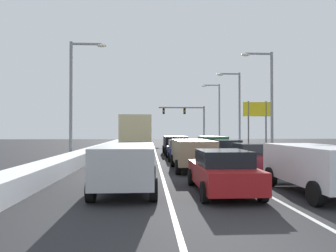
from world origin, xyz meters
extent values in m
plane|color=#28282B|center=(0.00, 18.59, 0.00)|extent=(120.87, 120.87, 0.00)
cube|color=silver|center=(1.70, 23.24, 0.00)|extent=(0.14, 51.14, 0.01)
cube|color=silver|center=(-1.70, 23.24, 0.00)|extent=(0.14, 51.14, 0.01)
cube|color=white|center=(7.00, 23.24, 0.32)|extent=(1.25, 51.14, 0.64)
cube|color=white|center=(-7.00, 23.24, 0.38)|extent=(1.36, 51.14, 0.75)
cube|color=silver|center=(3.44, 6.02, 1.04)|extent=(1.95, 4.90, 1.25)
cube|color=red|center=(2.66, 3.62, 0.94)|extent=(0.20, 0.08, 0.28)
cylinder|color=black|center=(2.48, 7.72, 0.37)|extent=(0.25, 0.74, 0.74)
cylinder|color=black|center=(4.39, 7.72, 0.37)|extent=(0.25, 0.74, 0.74)
cylinder|color=black|center=(2.48, 4.32, 0.37)|extent=(0.25, 0.74, 0.74)
cube|color=maroon|center=(3.18, 12.20, 0.63)|extent=(1.82, 4.50, 0.70)
cube|color=black|center=(3.18, 12.05, 1.23)|extent=(1.64, 2.20, 0.55)
cube|color=red|center=(2.49, 10.00, 0.75)|extent=(0.24, 0.08, 0.14)
cube|color=red|center=(3.87, 10.00, 0.75)|extent=(0.24, 0.08, 0.14)
cylinder|color=black|center=(2.29, 13.75, 0.33)|extent=(0.22, 0.66, 0.66)
cylinder|color=black|center=(4.07, 13.75, 0.33)|extent=(0.22, 0.66, 0.66)
cylinder|color=black|center=(2.29, 10.65, 0.33)|extent=(0.22, 0.66, 0.66)
cylinder|color=black|center=(4.07, 10.65, 0.33)|extent=(0.22, 0.66, 0.66)
cube|color=#38383D|center=(3.44, 18.60, 0.63)|extent=(1.82, 4.50, 0.70)
cube|color=black|center=(3.44, 18.45, 1.23)|extent=(1.64, 2.20, 0.55)
cube|color=red|center=(2.75, 16.40, 0.75)|extent=(0.24, 0.08, 0.14)
cube|color=red|center=(4.13, 16.40, 0.75)|extent=(0.24, 0.08, 0.14)
cylinder|color=black|center=(2.55, 20.15, 0.33)|extent=(0.22, 0.66, 0.66)
cylinder|color=black|center=(4.33, 20.15, 0.33)|extent=(0.22, 0.66, 0.66)
cylinder|color=black|center=(2.55, 17.05, 0.33)|extent=(0.22, 0.66, 0.66)
cylinder|color=black|center=(4.33, 17.05, 0.33)|extent=(0.22, 0.66, 0.66)
cube|color=#1E5633|center=(3.55, 24.61, 1.04)|extent=(1.95, 4.90, 1.25)
cube|color=black|center=(3.55, 22.20, 1.32)|extent=(1.56, 0.06, 0.55)
cube|color=red|center=(2.77, 22.21, 0.94)|extent=(0.20, 0.08, 0.28)
cube|color=red|center=(4.33, 22.21, 0.94)|extent=(0.20, 0.08, 0.28)
cylinder|color=black|center=(2.59, 26.31, 0.37)|extent=(0.25, 0.74, 0.74)
cylinder|color=black|center=(4.50, 26.31, 0.37)|extent=(0.25, 0.74, 0.74)
cylinder|color=black|center=(2.59, 22.91, 0.37)|extent=(0.25, 0.74, 0.74)
cylinder|color=black|center=(4.50, 22.91, 0.37)|extent=(0.25, 0.74, 0.74)
cube|color=maroon|center=(0.24, 6.47, 0.63)|extent=(1.82, 4.50, 0.70)
cube|color=black|center=(0.24, 6.32, 1.23)|extent=(1.64, 2.20, 0.55)
cube|color=red|center=(-0.45, 4.27, 0.75)|extent=(0.24, 0.08, 0.14)
cube|color=red|center=(0.93, 4.27, 0.75)|extent=(0.24, 0.08, 0.14)
cylinder|color=black|center=(-0.65, 8.02, 0.33)|extent=(0.22, 0.66, 0.66)
cylinder|color=black|center=(1.13, 8.02, 0.33)|extent=(0.22, 0.66, 0.66)
cylinder|color=black|center=(-0.65, 4.92, 0.33)|extent=(0.22, 0.66, 0.66)
cylinder|color=black|center=(1.13, 4.92, 0.33)|extent=(0.22, 0.66, 0.66)
cube|color=#937F60|center=(0.05, 12.86, 1.04)|extent=(1.95, 4.90, 1.25)
cube|color=black|center=(0.05, 10.45, 1.32)|extent=(1.56, 0.06, 0.55)
cube|color=red|center=(-0.73, 10.46, 0.94)|extent=(0.20, 0.08, 0.28)
cube|color=red|center=(0.83, 10.46, 0.94)|extent=(0.20, 0.08, 0.28)
cylinder|color=black|center=(-0.90, 14.56, 0.37)|extent=(0.25, 0.74, 0.74)
cylinder|color=black|center=(1.01, 14.56, 0.37)|extent=(0.25, 0.74, 0.74)
cylinder|color=black|center=(-0.90, 11.16, 0.37)|extent=(0.25, 0.74, 0.74)
cylinder|color=black|center=(1.01, 11.16, 0.37)|extent=(0.25, 0.74, 0.74)
cube|color=navy|center=(-0.01, 19.08, 0.63)|extent=(1.82, 4.50, 0.70)
cube|color=black|center=(-0.01, 18.93, 1.23)|extent=(1.64, 2.20, 0.55)
cube|color=red|center=(-0.70, 16.88, 0.75)|extent=(0.24, 0.08, 0.14)
cube|color=red|center=(0.68, 16.88, 0.75)|extent=(0.24, 0.08, 0.14)
cylinder|color=black|center=(-0.90, 20.63, 0.33)|extent=(0.22, 0.66, 0.66)
cylinder|color=black|center=(0.88, 20.63, 0.33)|extent=(0.22, 0.66, 0.66)
cylinder|color=black|center=(-0.90, 17.53, 0.33)|extent=(0.22, 0.66, 0.66)
cylinder|color=black|center=(0.88, 17.53, 0.33)|extent=(0.22, 0.66, 0.66)
cube|color=black|center=(0.07, 24.96, 1.04)|extent=(1.95, 4.90, 1.25)
cube|color=black|center=(0.07, 22.55, 1.32)|extent=(1.56, 0.06, 0.55)
cube|color=red|center=(-0.71, 22.56, 0.94)|extent=(0.20, 0.08, 0.28)
cube|color=red|center=(0.85, 22.56, 0.94)|extent=(0.20, 0.08, 0.28)
cylinder|color=black|center=(-0.89, 26.66, 0.37)|extent=(0.25, 0.74, 0.74)
cylinder|color=black|center=(1.02, 26.66, 0.37)|extent=(0.25, 0.74, 0.74)
cylinder|color=black|center=(-0.89, 23.26, 0.37)|extent=(0.25, 0.74, 0.74)
cylinder|color=black|center=(1.02, 23.26, 0.37)|extent=(0.25, 0.74, 0.74)
cube|color=#B7BABF|center=(-3.15, 6.92, 1.04)|extent=(1.95, 4.90, 1.25)
cube|color=black|center=(-3.15, 4.51, 1.32)|extent=(1.56, 0.06, 0.55)
cube|color=red|center=(-3.93, 4.52, 0.94)|extent=(0.20, 0.08, 0.28)
cube|color=red|center=(-2.37, 4.52, 0.94)|extent=(0.20, 0.08, 0.28)
cylinder|color=black|center=(-4.11, 8.62, 0.37)|extent=(0.25, 0.74, 0.74)
cylinder|color=black|center=(-2.20, 8.62, 0.37)|extent=(0.25, 0.74, 0.74)
cylinder|color=black|center=(-4.11, 5.22, 0.37)|extent=(0.25, 0.74, 0.74)
cylinder|color=black|center=(-2.20, 5.22, 0.37)|extent=(0.25, 0.74, 0.74)
cube|color=slate|center=(-3.27, 13.91, 0.63)|extent=(1.82, 4.50, 0.70)
cube|color=black|center=(-3.27, 13.76, 1.23)|extent=(1.64, 2.20, 0.55)
cube|color=red|center=(-3.97, 11.71, 0.75)|extent=(0.24, 0.08, 0.14)
cube|color=red|center=(-2.58, 11.71, 0.75)|extent=(0.24, 0.08, 0.14)
cylinder|color=black|center=(-4.16, 15.46, 0.33)|extent=(0.22, 0.66, 0.66)
cylinder|color=black|center=(-2.38, 15.46, 0.33)|extent=(0.22, 0.66, 0.66)
cylinder|color=black|center=(-4.16, 12.36, 0.33)|extent=(0.22, 0.66, 0.66)
cylinder|color=black|center=(-2.38, 12.36, 0.33)|extent=(0.22, 0.66, 0.66)
cube|color=silver|center=(-3.34, 24.15, 1.56)|extent=(2.35, 2.20, 2.00)
cube|color=#D1C18C|center=(-3.34, 20.55, 2.06)|extent=(2.35, 5.00, 2.60)
cylinder|color=black|center=(-4.47, 24.45, 0.46)|extent=(0.28, 0.92, 0.92)
cylinder|color=black|center=(-2.22, 24.45, 0.46)|extent=(0.28, 0.92, 0.92)
cylinder|color=black|center=(-4.47, 19.05, 0.46)|extent=(0.28, 0.92, 0.92)
cylinder|color=black|center=(-2.22, 19.05, 0.46)|extent=(0.28, 0.92, 0.92)
cube|color=maroon|center=(-3.46, 30.04, 1.04)|extent=(1.95, 4.90, 1.25)
cube|color=black|center=(-3.46, 27.63, 1.32)|extent=(1.56, 0.06, 0.55)
cube|color=red|center=(-4.24, 27.64, 0.94)|extent=(0.20, 0.08, 0.28)
cube|color=red|center=(-2.68, 27.64, 0.94)|extent=(0.20, 0.08, 0.28)
cylinder|color=black|center=(-4.42, 31.74, 0.37)|extent=(0.25, 0.74, 0.74)
cylinder|color=black|center=(-2.51, 31.74, 0.37)|extent=(0.25, 0.74, 0.74)
cylinder|color=black|center=(-4.42, 28.34, 0.37)|extent=(0.25, 0.74, 0.74)
cylinder|color=black|center=(-2.51, 28.34, 0.37)|extent=(0.25, 0.74, 0.74)
cylinder|color=slate|center=(6.60, 46.49, 3.10)|extent=(0.28, 0.28, 6.20)
cube|color=slate|center=(2.90, 46.49, 5.95)|extent=(7.40, 0.20, 0.20)
cube|color=black|center=(3.40, 46.49, 5.38)|extent=(0.34, 0.34, 0.95)
sphere|color=#4C0A0A|center=(3.40, 46.30, 5.66)|extent=(0.22, 0.22, 0.22)
sphere|color=#F2AD14|center=(3.40, 46.30, 5.38)|extent=(0.22, 0.22, 0.22)
sphere|color=#0C3819|center=(3.40, 46.30, 5.09)|extent=(0.22, 0.22, 0.22)
cube|color=black|center=(0.00, 46.49, 5.38)|extent=(0.34, 0.34, 0.95)
sphere|color=#4C0A0A|center=(0.00, 46.30, 5.66)|extent=(0.22, 0.22, 0.22)
sphere|color=#F2AD14|center=(0.00, 46.30, 5.38)|extent=(0.22, 0.22, 0.22)
sphere|color=#0C3819|center=(0.00, 46.30, 5.09)|extent=(0.22, 0.22, 0.22)
cylinder|color=gray|center=(7.79, 20.92, 4.35)|extent=(0.22, 0.22, 8.70)
cube|color=gray|center=(6.69, 20.92, 8.55)|extent=(2.20, 0.14, 0.14)
ellipsoid|color=#EAE5C6|center=(5.59, 20.92, 8.45)|extent=(0.70, 0.36, 0.24)
cylinder|color=gray|center=(7.78, 30.22, 4.36)|extent=(0.22, 0.22, 8.71)
cube|color=gray|center=(6.68, 30.22, 8.56)|extent=(2.20, 0.14, 0.14)
ellipsoid|color=#EAE5C6|center=(5.58, 30.22, 8.46)|extent=(0.70, 0.36, 0.24)
cylinder|color=gray|center=(7.57, 39.51, 4.39)|extent=(0.22, 0.22, 8.77)
cube|color=gray|center=(6.47, 39.51, 8.62)|extent=(2.20, 0.14, 0.14)
ellipsoid|color=#EAE5C6|center=(5.37, 39.51, 8.52)|extent=(0.70, 0.36, 0.24)
cylinder|color=gray|center=(-7.98, 18.57, 4.32)|extent=(0.22, 0.22, 8.64)
cube|color=gray|center=(-6.88, 18.57, 8.49)|extent=(2.20, 0.14, 0.14)
ellipsoid|color=#EAE5C6|center=(-5.78, 18.57, 8.39)|extent=(0.70, 0.36, 0.24)
cylinder|color=#59595B|center=(8.73, 30.06, 2.75)|extent=(0.16, 0.16, 5.50)
cylinder|color=#59595B|center=(10.73, 30.06, 2.75)|extent=(0.16, 0.16, 5.50)
cube|color=yellow|center=(9.73, 30.06, 4.60)|extent=(3.20, 0.12, 1.60)
camera|label=1|loc=(-2.33, -4.57, 2.19)|focal=33.80mm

